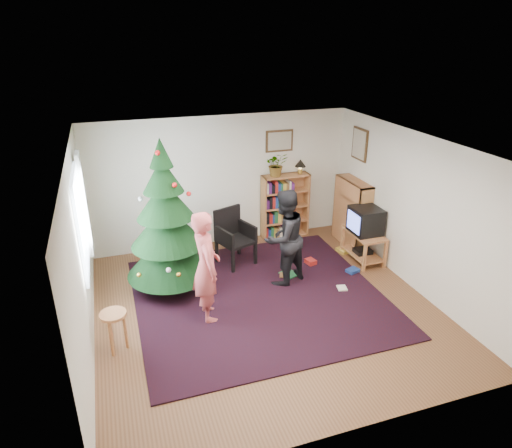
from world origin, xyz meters
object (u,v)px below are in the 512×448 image
object	(u,v)px
bookshelf_back	(285,205)
tv_stand	(363,244)
armchair	(234,234)
bookshelf_right	(352,212)
picture_right	(360,144)
person_standing	(206,266)
person_by_chair	(284,238)
table_lamp	(300,164)
crt_tv	(366,220)
potted_plant	(276,164)
picture_back	(279,141)
stool	(114,322)
christmas_tree	(167,229)

from	to	relation	value
bookshelf_back	tv_stand	xyz separation A→B (m)	(0.97, -1.44, -0.34)
armchair	bookshelf_right	bearing A→B (deg)	-20.25
picture_right	person_standing	distance (m)	3.93
bookshelf_back	person_by_chair	distance (m)	1.86
bookshelf_right	armchair	distance (m)	2.38
table_lamp	crt_tv	bearing A→B (deg)	-65.05
tv_stand	potted_plant	xyz separation A→B (m)	(-1.17, 1.44, 1.21)
potted_plant	table_lamp	xyz separation A→B (m)	(0.50, 0.00, -0.04)
picture_back	picture_right	bearing A→B (deg)	-28.69
potted_plant	person_by_chair	bearing A→B (deg)	-106.42
potted_plant	tv_stand	bearing A→B (deg)	-50.84
picture_right	bookshelf_back	size ratio (longest dim) A/B	0.46
picture_back	table_lamp	world-z (taller)	picture_back
bookshelf_back	stool	world-z (taller)	bookshelf_back
christmas_tree	table_lamp	world-z (taller)	christmas_tree
tv_stand	potted_plant	bearing A→B (deg)	129.16
picture_right	tv_stand	bearing A→B (deg)	-106.70
bookshelf_back	stool	size ratio (longest dim) A/B	2.26
bookshelf_right	person_standing	world-z (taller)	person_standing
christmas_tree	tv_stand	distance (m)	3.57
crt_tv	stool	bearing A→B (deg)	-164.35
crt_tv	armchair	xyz separation A→B (m)	(-2.25, 0.69, -0.23)
picture_back	bookshelf_right	bearing A→B (deg)	-36.48
bookshelf_back	armchair	distance (m)	1.49
bookshelf_back	armchair	size ratio (longest dim) A/B	1.28
potted_plant	armchair	bearing A→B (deg)	-145.31
stool	christmas_tree	bearing A→B (deg)	56.10
christmas_tree	stool	world-z (taller)	christmas_tree
bookshelf_back	table_lamp	distance (m)	0.88
crt_tv	stool	distance (m)	4.60
armchair	person_standing	world-z (taller)	person_standing
crt_tv	person_by_chair	world-z (taller)	person_by_chair
tv_stand	crt_tv	xyz separation A→B (m)	(-0.00, 0.00, 0.46)
picture_right	table_lamp	bearing A→B (deg)	147.55
crt_tv	person_by_chair	size ratio (longest dim) A/B	0.33
picture_right	person_standing	world-z (taller)	picture_right
bookshelf_back	crt_tv	size ratio (longest dim) A/B	2.43
christmas_tree	potted_plant	size ratio (longest dim) A/B	5.36
stool	potted_plant	xyz separation A→B (m)	(3.25, 2.68, 1.09)
armchair	potted_plant	bearing A→B (deg)	14.37
potted_plant	bookshelf_right	bearing A→B (deg)	-29.96
armchair	stool	size ratio (longest dim) A/B	1.76
picture_right	christmas_tree	world-z (taller)	christmas_tree
christmas_tree	person_standing	size ratio (longest dim) A/B	1.49
person_standing	armchair	bearing A→B (deg)	-29.42
christmas_tree	tv_stand	size ratio (longest dim) A/B	2.91
armchair	table_lamp	size ratio (longest dim) A/B	3.53
potted_plant	table_lamp	distance (m)	0.50
picture_right	potted_plant	world-z (taller)	picture_right
tv_stand	stool	distance (m)	4.59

